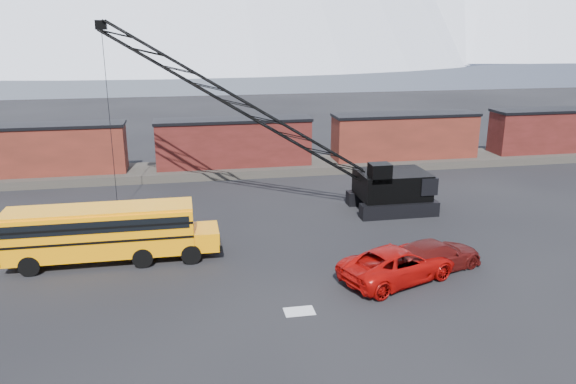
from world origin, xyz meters
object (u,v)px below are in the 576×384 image
school_bus (108,231)px  crawler_crane (250,110)px  maroon_suv (435,255)px  red_pickup (398,264)px

school_bus → crawler_crane: bearing=38.6°
maroon_suv → red_pickup: bearing=89.8°
maroon_suv → crawler_crane: size_ratio=0.25×
crawler_crane → school_bus: bearing=-141.4°
school_bus → maroon_suv: bearing=-14.1°
school_bus → red_pickup: school_bus is taller
school_bus → crawler_crane: (8.86, 7.08, 5.43)m
school_bus → crawler_crane: size_ratio=0.52×
school_bus → crawler_crane: crawler_crane is taller
red_pickup → crawler_crane: 15.08m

